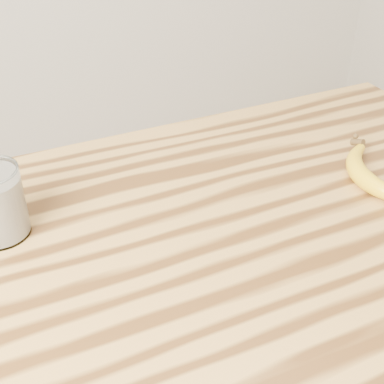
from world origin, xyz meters
name	(u,v)px	position (x,y,z in m)	size (l,w,h in m)	color
table	(235,295)	(0.00, 0.00, 0.77)	(1.20, 0.80, 0.90)	#AD7D3D
banana	(361,176)	(0.27, 0.04, 0.92)	(0.10, 0.28, 0.03)	gold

